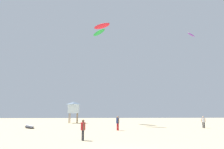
{
  "coord_description": "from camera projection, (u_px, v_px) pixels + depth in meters",
  "views": [
    {
      "loc": [
        -1.65,
        -11.51,
        2.37
      ],
      "look_at": [
        0.0,
        18.57,
        7.54
      ],
      "focal_mm": 33.93,
      "sensor_mm": 36.0,
      "label": 1
    }
  ],
  "objects": [
    {
      "name": "person_foreground",
      "position": [
        83.0,
        128.0,
        17.17
      ],
      "size": [
        0.38,
        0.53,
        1.66
      ],
      "rotation": [
        0.0,
        0.0,
        3.48
      ],
      "color": "#2D2D33",
      "rests_on": "ground"
    },
    {
      "name": "kite_aloft_4",
      "position": [
        102.0,
        26.0,
        37.3
      ],
      "size": [
        3.31,
        3.02,
        0.78
      ],
      "color": "red"
    },
    {
      "name": "lifeguard_tower",
      "position": [
        74.0,
        107.0,
        41.76
      ],
      "size": [
        2.3,
        2.3,
        4.15
      ],
      "color": "#8C704C",
      "rests_on": "ground"
    },
    {
      "name": "person_left",
      "position": [
        118.0,
        122.0,
        25.9
      ],
      "size": [
        0.39,
        0.51,
        1.72
      ],
      "rotation": [
        0.0,
        0.0,
        0.52
      ],
      "color": "#B21E23",
      "rests_on": "ground"
    },
    {
      "name": "person_midground",
      "position": [
        203.0,
        121.0,
        29.41
      ],
      "size": [
        0.52,
        0.37,
        1.63
      ],
      "rotation": [
        0.0,
        0.0,
        4.43
      ],
      "color": "#2D2D33",
      "rests_on": "ground"
    },
    {
      "name": "kite_aloft_1",
      "position": [
        99.0,
        33.0,
        42.49
      ],
      "size": [
        3.15,
        4.5,
        0.57
      ],
      "color": "green"
    },
    {
      "name": "kite_grounded_near",
      "position": [
        29.0,
        127.0,
        29.28
      ],
      "size": [
        2.55,
        3.17,
        0.38
      ],
      "color": "#2D2D33",
      "rests_on": "ground"
    },
    {
      "name": "kite_aloft_2",
      "position": [
        191.0,
        35.0,
        39.36
      ],
      "size": [
        2.38,
        2.26,
        0.62
      ],
      "color": "purple"
    }
  ]
}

